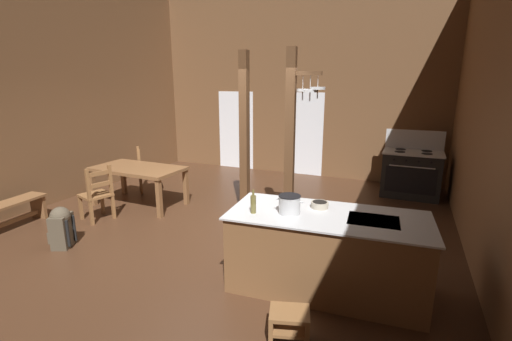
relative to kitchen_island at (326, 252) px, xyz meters
name	(u,v)px	position (x,y,z in m)	size (l,w,h in m)	color
ground_plane	(203,243)	(-1.95, 0.54, -0.50)	(7.89, 9.57, 0.10)	#422819
wall_back	(295,85)	(-1.95, 4.99, 1.78)	(7.89, 0.14, 4.45)	brown
wall_left	(18,86)	(-5.56, 0.54, 1.78)	(0.14, 9.57, 4.45)	brown
glazed_door_back_left	(236,130)	(-3.54, 4.92, 0.58)	(1.00, 0.01, 2.05)	white
glazed_panel_back_right	(306,134)	(-1.59, 4.92, 0.58)	(0.84, 0.01, 2.05)	white
kitchen_island	(326,252)	(0.00, 0.00, 0.00)	(2.23, 1.12, 0.89)	brown
stove_range	(411,173)	(0.86, 4.08, 0.04)	(1.15, 0.84, 1.32)	black
support_post_with_pot_rack	(292,134)	(-0.92, 1.57, 1.07)	(0.59, 0.26, 2.80)	brown
support_post_center	(244,136)	(-1.84, 1.82, 0.95)	(0.14, 0.14, 2.80)	brown
step_stool	(289,323)	(-0.11, -0.97, -0.27)	(0.43, 0.37, 0.30)	brown
dining_table	(138,172)	(-3.89, 1.44, 0.20)	(1.72, 0.94, 0.74)	brown
ladderback_chair_near_window	(97,194)	(-4.01, 0.55, 0.01)	(0.55, 0.55, 0.95)	brown
ladderback_chair_by_post	(146,170)	(-4.37, 2.22, 0.01)	(0.62, 0.62, 0.95)	brown
backpack	(61,226)	(-3.68, -0.42, -0.13)	(0.37, 0.38, 0.60)	#4C4233
stockpot_on_counter	(289,204)	(-0.40, -0.13, 0.55)	(0.31, 0.24, 0.21)	silver
mixing_bowl_on_counter	(320,205)	(-0.14, 0.18, 0.48)	(0.20, 0.20, 0.07)	#B2A893
bottle_tall_on_counter	(253,204)	(-0.77, -0.27, 0.55)	(0.06, 0.06, 0.27)	brown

